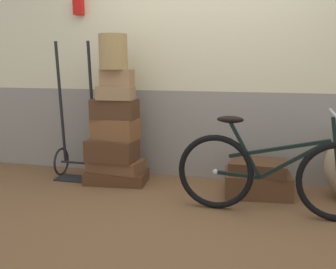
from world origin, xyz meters
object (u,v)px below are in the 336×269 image
object	(u,v)px
suitcase_5	(116,93)
suitcase_6	(117,78)
suitcase_4	(115,109)
suitcase_8	(258,167)
suitcase_2	(112,150)
suitcase_0	(117,177)
bicycle	(274,174)
luggage_trolley	(77,148)
suitcase_7	(257,183)
suitcase_3	(116,129)
wicker_basket	(113,52)
suitcase_1	(116,165)

from	to	relation	value
suitcase_5	suitcase_6	size ratio (longest dim) A/B	1.12
suitcase_4	suitcase_8	distance (m)	1.53
suitcase_2	suitcase_8	distance (m)	1.47
suitcase_0	bicycle	bearing A→B (deg)	-22.97
suitcase_8	suitcase_0	bearing A→B (deg)	-178.31
suitcase_6	luggage_trolley	size ratio (longest dim) A/B	0.22
suitcase_7	suitcase_8	world-z (taller)	suitcase_8
suitcase_3	suitcase_8	xyz separation A→B (m)	(1.44, -0.05, -0.29)
suitcase_6	suitcase_8	bearing A→B (deg)	-4.49
suitcase_5	wicker_basket	size ratio (longest dim) A/B	1.03
wicker_basket	bicycle	bearing A→B (deg)	-16.90
suitcase_5	suitcase_6	world-z (taller)	suitcase_6
suitcase_5	bicycle	size ratio (longest dim) A/B	0.22
suitcase_3	suitcase_8	size ratio (longest dim) A/B	0.88
suitcase_1	suitcase_5	size ratio (longest dim) A/B	1.58
wicker_basket	luggage_trolley	size ratio (longest dim) A/B	0.24
suitcase_7	wicker_basket	size ratio (longest dim) A/B	1.75
suitcase_6	suitcase_7	size ratio (longest dim) A/B	0.53
suitcase_3	suitcase_4	bearing A→B (deg)	-100.37
suitcase_3	suitcase_8	bearing A→B (deg)	4.41
suitcase_2	luggage_trolley	bearing A→B (deg)	169.53
suitcase_3	suitcase_5	xyz separation A→B (m)	(0.03, -0.05, 0.37)
suitcase_7	bicycle	xyz separation A→B (m)	(0.13, -0.46, 0.24)
suitcase_0	suitcase_7	distance (m)	1.43
suitcase_5	suitcase_4	bearing A→B (deg)	125.13
suitcase_4	suitcase_8	xyz separation A→B (m)	(1.44, -0.04, -0.50)
suitcase_4	suitcase_8	bearing A→B (deg)	-1.82
suitcase_2	suitcase_3	bearing A→B (deg)	72.40
suitcase_0	luggage_trolley	bearing A→B (deg)	165.39
bicycle	suitcase_2	bearing A→B (deg)	164.32
suitcase_4	suitcase_7	distance (m)	1.58
luggage_trolley	suitcase_1	bearing A→B (deg)	-7.50
suitcase_4	suitcase_7	size ratio (longest dim) A/B	0.75
suitcase_8	suitcase_6	bearing A→B (deg)	-179.38
wicker_basket	bicycle	size ratio (longest dim) A/B	0.21
suitcase_2	suitcase_3	size ratio (longest dim) A/B	1.10
suitcase_0	suitcase_4	distance (m)	0.71
suitcase_0	wicker_basket	bearing A→B (deg)	-134.21
suitcase_4	bicycle	bearing A→B (deg)	-17.61
suitcase_4	wicker_basket	distance (m)	0.57
luggage_trolley	bicycle	distance (m)	2.11
suitcase_8	bicycle	distance (m)	0.48
suitcase_3	suitcase_4	distance (m)	0.21
suitcase_1	suitcase_2	distance (m)	0.18
suitcase_0	suitcase_5	bearing A→B (deg)	-52.11
suitcase_1	suitcase_6	size ratio (longest dim) A/B	1.77
suitcase_5	suitcase_6	distance (m)	0.16
suitcase_0	luggage_trolley	world-z (taller)	luggage_trolley
wicker_basket	luggage_trolley	bearing A→B (deg)	171.06
suitcase_0	suitcase_2	world-z (taller)	suitcase_2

